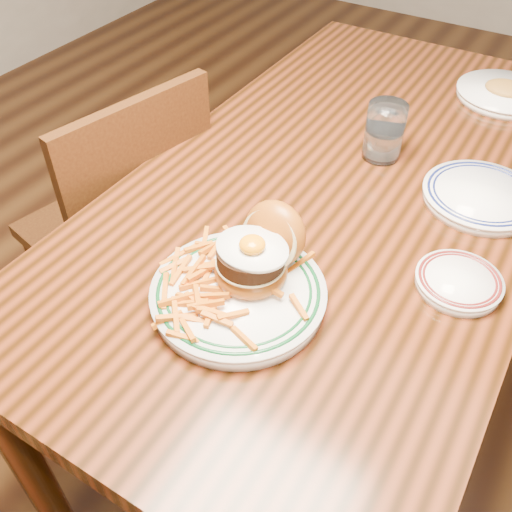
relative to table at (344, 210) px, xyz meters
The scene contains 8 objects.
floor 0.66m from the table, ahead, with size 6.00×6.00×0.00m, color black.
table is the anchor object (origin of this frame).
chair_left 0.61m from the table, 164.24° to the right, with size 0.50×0.50×0.90m.
main_plate 0.43m from the table, 91.14° to the right, with size 0.30×0.32×0.15m.
side_plate 0.38m from the table, 33.21° to the right, with size 0.15×0.15×0.02m.
rear_plate 0.30m from the table, 14.42° to the left, with size 0.24×0.24×0.03m.
water_glass 0.19m from the table, 77.80° to the left, with size 0.09×0.09×0.13m.
far_plate 0.60m from the table, 70.00° to the left, with size 0.25×0.25×0.05m.
Camera 1 is at (0.36, -0.99, 1.49)m, focal length 40.00 mm.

